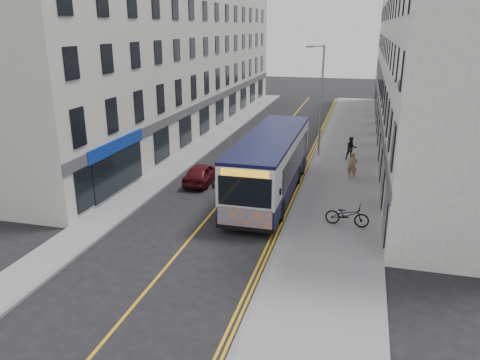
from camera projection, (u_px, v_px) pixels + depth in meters
The scene contains 17 objects.
ground at pixel (201, 225), 22.76m from camera, with size 140.00×140.00×0.00m, color black.
pavement_east at pixel (345, 166), 32.24m from camera, with size 4.50×64.00×0.12m, color gray.
pavement_west at pixel (191, 155), 34.96m from camera, with size 2.00×64.00×0.12m, color gray.
kerb_east at pixel (312, 163), 32.79m from camera, with size 0.18×64.00×0.13m, color slate.
kerb_west at pixel (204, 156), 34.72m from camera, with size 0.18×64.00×0.13m, color slate.
road_centre_line at pixel (256, 160), 33.77m from camera, with size 0.12×64.00×0.01m, color orange.
road_dbl_yellow_inner at pixel (305, 164), 32.91m from camera, with size 0.10×64.00×0.01m, color orange.
road_dbl_yellow_outer at pixel (308, 164), 32.87m from camera, with size 0.10×64.00×0.01m, color orange.
terrace_east at pixel (423, 62), 37.21m from camera, with size 6.00×46.00×13.00m, color white.
terrace_west at pixel (182, 58), 42.17m from camera, with size 6.00×46.00×13.00m, color beige.
streetlamp at pixel (320, 97), 33.22m from camera, with size 1.32×0.18×8.00m.
city_bus at pixel (271, 162), 26.33m from camera, with size 2.80×12.01×3.49m.
bicycle at pixel (347, 215), 22.27m from camera, with size 0.72×2.07×1.09m, color black.
pedestrian_near at pixel (352, 165), 29.18m from camera, with size 0.60×0.39×1.64m, color olive.
pedestrian_far at pixel (351, 148), 33.27m from camera, with size 0.79×0.62×1.63m, color black.
car_white at pixel (296, 132), 39.64m from camera, with size 1.45×4.17×1.37m, color white.
car_maroon at pixel (202, 173), 28.67m from camera, with size 1.49×3.71×1.26m, color #4B0C12.
Camera 1 is at (7.15, -19.74, 9.24)m, focal length 35.00 mm.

